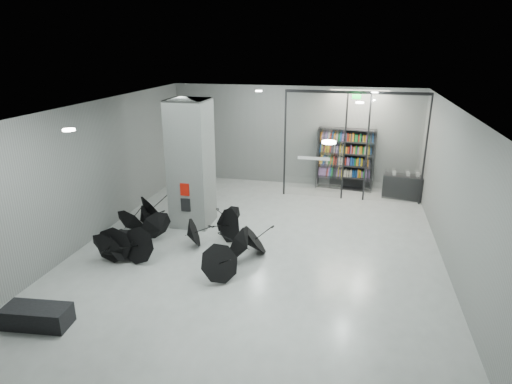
% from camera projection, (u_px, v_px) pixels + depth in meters
% --- Properties ---
extents(room, '(14.00, 14.02, 4.01)m').
position_uv_depth(room, '(254.00, 157.00, 10.90)').
color(room, gray).
rests_on(room, ground).
extents(column, '(1.20, 1.20, 4.00)m').
position_uv_depth(column, '(191.00, 164.00, 13.54)').
color(column, slate).
rests_on(column, ground).
extents(fire_cabinet, '(0.28, 0.04, 0.38)m').
position_uv_depth(fire_cabinet, '(185.00, 190.00, 13.18)').
color(fire_cabinet, '#A50A07').
rests_on(fire_cabinet, column).
extents(info_panel, '(0.30, 0.03, 0.42)m').
position_uv_depth(info_panel, '(186.00, 205.00, 13.34)').
color(info_panel, black).
rests_on(info_panel, column).
extents(exit_sign, '(0.30, 0.06, 0.15)m').
position_uv_depth(exit_sign, '(357.00, 97.00, 14.96)').
color(exit_sign, '#0CE533').
rests_on(exit_sign, room).
extents(glass_partition, '(5.06, 0.08, 4.00)m').
position_uv_depth(glass_partition, '(353.00, 142.00, 15.68)').
color(glass_partition, silver).
rests_on(glass_partition, ground).
extents(bench, '(1.41, 0.72, 0.44)m').
position_uv_depth(bench, '(37.00, 316.00, 8.95)').
color(bench, black).
rests_on(bench, ground).
extents(bookshelf, '(2.25, 0.70, 2.44)m').
position_uv_depth(bookshelf, '(345.00, 159.00, 17.19)').
color(bookshelf, black).
rests_on(bookshelf, ground).
extents(shop_counter, '(1.58, 0.87, 0.89)m').
position_uv_depth(shop_counter, '(404.00, 187.00, 16.32)').
color(shop_counter, black).
rests_on(shop_counter, ground).
extents(umbrella_cluster, '(5.17, 4.40, 1.31)m').
position_uv_depth(umbrella_cluster, '(177.00, 239.00, 12.30)').
color(umbrella_cluster, black).
rests_on(umbrella_cluster, ground).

